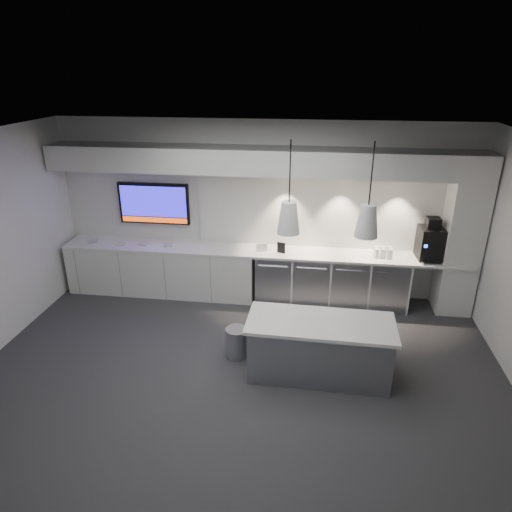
# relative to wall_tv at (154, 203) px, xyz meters

# --- Properties ---
(floor) EXTENTS (7.00, 7.00, 0.00)m
(floor) POSITION_rel_wall_tv_xyz_m (1.90, -2.45, -1.56)
(floor) COLOR #2F2F32
(floor) RESTS_ON ground
(ceiling) EXTENTS (7.00, 7.00, 0.00)m
(ceiling) POSITION_rel_wall_tv_xyz_m (1.90, -2.45, 1.44)
(ceiling) COLOR black
(ceiling) RESTS_ON wall_back
(wall_back) EXTENTS (7.00, 0.00, 7.00)m
(wall_back) POSITION_rel_wall_tv_xyz_m (1.90, 0.05, -0.06)
(wall_back) COLOR silver
(wall_back) RESTS_ON floor
(wall_front) EXTENTS (7.00, 0.00, 7.00)m
(wall_front) POSITION_rel_wall_tv_xyz_m (1.90, -4.95, -0.06)
(wall_front) COLOR silver
(wall_front) RESTS_ON floor
(back_counter) EXTENTS (6.80, 0.65, 0.04)m
(back_counter) POSITION_rel_wall_tv_xyz_m (1.90, -0.27, -0.68)
(back_counter) COLOR white
(back_counter) RESTS_ON left_base_cabinets
(left_base_cabinets) EXTENTS (3.30, 0.63, 0.86)m
(left_base_cabinets) POSITION_rel_wall_tv_xyz_m (0.15, -0.27, -1.13)
(left_base_cabinets) COLOR silver
(left_base_cabinets) RESTS_ON floor
(fridge_unit_a) EXTENTS (0.60, 0.61, 0.85)m
(fridge_unit_a) POSITION_rel_wall_tv_xyz_m (2.15, -0.27, -1.13)
(fridge_unit_a) COLOR #9C9EA4
(fridge_unit_a) RESTS_ON floor
(fridge_unit_b) EXTENTS (0.60, 0.61, 0.85)m
(fridge_unit_b) POSITION_rel_wall_tv_xyz_m (2.78, -0.27, -1.13)
(fridge_unit_b) COLOR #9C9EA4
(fridge_unit_b) RESTS_ON floor
(fridge_unit_c) EXTENTS (0.60, 0.61, 0.85)m
(fridge_unit_c) POSITION_rel_wall_tv_xyz_m (3.41, -0.27, -1.13)
(fridge_unit_c) COLOR #9C9EA4
(fridge_unit_c) RESTS_ON floor
(fridge_unit_d) EXTENTS (0.60, 0.61, 0.85)m
(fridge_unit_d) POSITION_rel_wall_tv_xyz_m (4.04, -0.27, -1.13)
(fridge_unit_d) COLOR #9C9EA4
(fridge_unit_d) RESTS_ON floor
(backsplash) EXTENTS (4.60, 0.03, 1.30)m
(backsplash) POSITION_rel_wall_tv_xyz_m (3.10, 0.03, -0.01)
(backsplash) COLOR silver
(backsplash) RESTS_ON wall_back
(soffit) EXTENTS (6.90, 0.60, 0.40)m
(soffit) POSITION_rel_wall_tv_xyz_m (1.90, -0.25, 0.84)
(soffit) COLOR silver
(soffit) RESTS_ON wall_back
(column) EXTENTS (0.55, 0.55, 2.60)m
(column) POSITION_rel_wall_tv_xyz_m (5.10, -0.25, -0.26)
(column) COLOR silver
(column) RESTS_ON floor
(wall_tv) EXTENTS (1.25, 0.07, 0.72)m
(wall_tv) POSITION_rel_wall_tv_xyz_m (0.00, 0.00, 0.00)
(wall_tv) COLOR black
(wall_tv) RESTS_ON wall_back
(island) EXTENTS (1.89, 0.84, 0.79)m
(island) POSITION_rel_wall_tv_xyz_m (2.93, -2.31, -1.16)
(island) COLOR #9C9EA4
(island) RESTS_ON floor
(bin) EXTENTS (0.36, 0.36, 0.43)m
(bin) POSITION_rel_wall_tv_xyz_m (1.80, -2.05, -1.34)
(bin) COLOR #9C9EA4
(bin) RESTS_ON floor
(coffee_machine) EXTENTS (0.40, 0.56, 0.68)m
(coffee_machine) POSITION_rel_wall_tv_xyz_m (4.63, -0.25, -0.38)
(coffee_machine) COLOR black
(coffee_machine) RESTS_ON back_counter
(sign_black) EXTENTS (0.14, 0.06, 0.18)m
(sign_black) POSITION_rel_wall_tv_xyz_m (2.26, -0.34, -0.57)
(sign_black) COLOR black
(sign_black) RESTS_ON back_counter
(sign_white) EXTENTS (0.18, 0.08, 0.14)m
(sign_white) POSITION_rel_wall_tv_xyz_m (1.93, -0.34, -0.59)
(sign_white) COLOR white
(sign_white) RESTS_ON back_counter
(cup_cluster) EXTENTS (0.29, 0.18, 0.16)m
(cup_cluster) POSITION_rel_wall_tv_xyz_m (3.91, -0.30, -0.58)
(cup_cluster) COLOR white
(cup_cluster) RESTS_ON back_counter
(tray_a) EXTENTS (0.20, 0.20, 0.02)m
(tray_a) POSITION_rel_wall_tv_xyz_m (-1.06, -0.31, -0.65)
(tray_a) COLOR #B3B3B3
(tray_a) RESTS_ON back_counter
(tray_b) EXTENTS (0.18, 0.18, 0.02)m
(tray_b) POSITION_rel_wall_tv_xyz_m (-0.52, -0.35, -0.65)
(tray_b) COLOR #B3B3B3
(tray_b) RESTS_ON back_counter
(tray_c) EXTENTS (0.19, 0.19, 0.02)m
(tray_c) POSITION_rel_wall_tv_xyz_m (-0.14, -0.28, -0.65)
(tray_c) COLOR #B3B3B3
(tray_c) RESTS_ON back_counter
(tray_d) EXTENTS (0.19, 0.19, 0.02)m
(tray_d) POSITION_rel_wall_tv_xyz_m (0.31, -0.29, -0.65)
(tray_d) COLOR #B3B3B3
(tray_d) RESTS_ON back_counter
(pendant_left) EXTENTS (0.27, 0.27, 1.08)m
(pendant_left) POSITION_rel_wall_tv_xyz_m (2.49, -2.31, 0.59)
(pendant_left) COLOR silver
(pendant_left) RESTS_ON ceiling
(pendant_right) EXTENTS (0.27, 0.27, 1.08)m
(pendant_right) POSITION_rel_wall_tv_xyz_m (3.38, -2.31, 0.59)
(pendant_right) COLOR silver
(pendant_right) RESTS_ON ceiling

